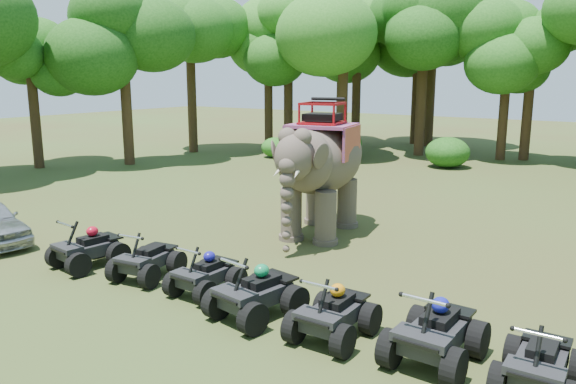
% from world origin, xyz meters
% --- Properties ---
extents(ground, '(110.00, 110.00, 0.00)m').
position_xyz_m(ground, '(0.00, 0.00, 0.00)').
color(ground, '#47381E').
rests_on(ground, ground).
extents(elephant, '(3.07, 5.27, 4.16)m').
position_xyz_m(elephant, '(-0.75, 4.10, 2.08)').
color(elephant, '#4E4238').
rests_on(elephant, ground).
extents(atv_0, '(1.46, 1.87, 1.28)m').
position_xyz_m(atv_0, '(-4.07, -1.98, 0.64)').
color(atv_0, black).
rests_on(atv_0, ground).
extents(atv_1, '(1.44, 1.81, 1.22)m').
position_xyz_m(atv_1, '(-2.18, -1.69, 0.61)').
color(atv_1, black).
rests_on(atv_1, ground).
extents(atv_2, '(1.19, 1.62, 1.18)m').
position_xyz_m(atv_2, '(-0.32, -1.64, 0.59)').
color(atv_2, black).
rests_on(atv_2, ground).
extents(atv_3, '(1.61, 2.01, 1.35)m').
position_xyz_m(atv_3, '(1.39, -2.01, 0.68)').
color(atv_3, black).
rests_on(atv_3, ground).
extents(atv_4, '(1.26, 1.72, 1.27)m').
position_xyz_m(atv_4, '(3.15, -1.93, 0.63)').
color(atv_4, black).
rests_on(atv_4, ground).
extents(atv_5, '(1.42, 1.91, 1.39)m').
position_xyz_m(atv_5, '(5.05, -1.72, 0.69)').
color(atv_5, black).
rests_on(atv_5, ground).
extents(atv_6, '(1.25, 1.69, 1.23)m').
position_xyz_m(atv_6, '(6.72, -1.74, 0.62)').
color(atv_6, black).
rests_on(atv_6, ground).
extents(tree_0, '(5.42, 5.42, 7.74)m').
position_xyz_m(tree_0, '(0.00, 23.25, 3.87)').
color(tree_0, '#195114').
rests_on(tree_0, ground).
extents(tree_22, '(4.97, 4.97, 7.10)m').
position_xyz_m(tree_22, '(-19.62, 6.48, 3.55)').
color(tree_22, '#195114').
rests_on(tree_22, ground).
extents(tree_23, '(6.21, 6.21, 8.88)m').
position_xyz_m(tree_23, '(-16.56, 9.97, 4.44)').
color(tree_23, '#195114').
rests_on(tree_23, ground).
extents(tree_24, '(6.22, 6.22, 8.88)m').
position_xyz_m(tree_24, '(-17.16, 15.69, 4.44)').
color(tree_24, '#195114').
rests_on(tree_24, ground).
extents(tree_25, '(5.76, 5.76, 8.23)m').
position_xyz_m(tree_25, '(-14.03, 19.60, 4.12)').
color(tree_25, '#195114').
rests_on(tree_25, ground).
extents(tree_26, '(6.92, 6.92, 9.89)m').
position_xyz_m(tree_26, '(-8.27, 19.16, 4.95)').
color(tree_26, '#195114').
rests_on(tree_26, ground).
extents(tree_27, '(6.92, 6.92, 9.89)m').
position_xyz_m(tree_27, '(-4.65, 22.39, 4.94)').
color(tree_27, '#195114').
rests_on(tree_27, ground).
extents(tree_29, '(6.56, 6.56, 9.37)m').
position_xyz_m(tree_29, '(-7.13, 27.82, 4.68)').
color(tree_29, '#195114').
rests_on(tree_29, ground).
extents(tree_34, '(6.08, 6.08, 8.69)m').
position_xyz_m(tree_34, '(1.14, 23.95, 4.34)').
color(tree_34, '#195114').
rests_on(tree_34, ground).
extents(tree_35, '(7.42, 7.42, 10.60)m').
position_xyz_m(tree_35, '(-5.79, 27.06, 5.30)').
color(tree_35, '#195114').
rests_on(tree_35, ground).
extents(tree_37, '(6.72, 6.72, 9.60)m').
position_xyz_m(tree_37, '(-9.88, 24.03, 4.80)').
color(tree_37, '#195114').
rests_on(tree_37, ground).
extents(tree_38, '(6.04, 6.04, 8.63)m').
position_xyz_m(tree_38, '(-11.83, 25.33, 4.31)').
color(tree_38, '#195114').
rests_on(tree_38, ground).
extents(tree_40, '(6.77, 6.77, 9.68)m').
position_xyz_m(tree_40, '(-12.95, 20.31, 4.84)').
color(tree_40, '#195114').
rests_on(tree_40, ground).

